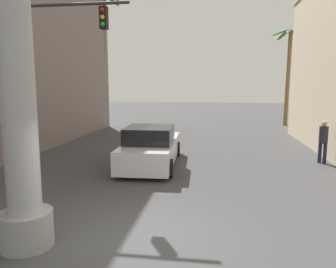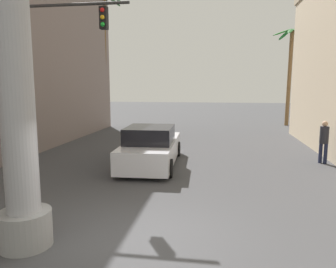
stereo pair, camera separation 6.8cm
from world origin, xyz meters
The scene contains 6 objects.
ground_plane centered at (0.00, 10.00, 0.00)m, with size 88.74×88.74×0.00m, color #424244.
traffic_light_mast centered at (-5.01, 4.28, 4.14)m, with size 5.75×0.32×5.79m.
car_lead centered at (-0.85, 6.07, 0.70)m, with size 2.17×4.99×1.56m.
palm_tree_far_left centered at (-6.57, 17.06, 6.18)m, with size 2.76×2.84×9.61m.
palm_tree_far_right centered at (7.03, 20.41, 4.89)m, with size 2.80×2.66×7.39m.
pedestrian_mid_right centered at (5.89, 7.43, 0.99)m, with size 0.48×0.48×1.71m.
Camera 1 is at (1.67, -6.20, 3.10)m, focal length 35.00 mm.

